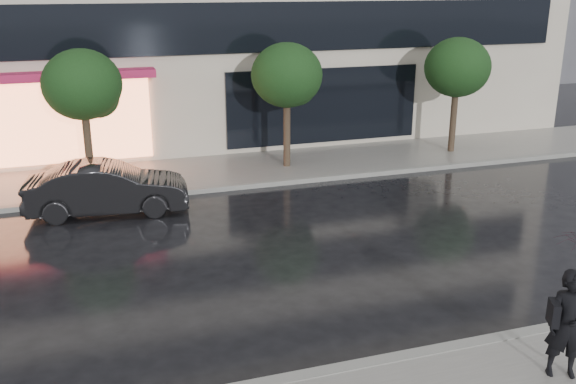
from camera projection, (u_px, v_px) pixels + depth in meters
name	position (u px, v px, depth m)	size (l,w,h in m)	color
ground	(302.00, 344.00, 10.63)	(120.00, 120.00, 0.00)	black
sidewalk_far	(193.00, 174.00, 19.86)	(60.00, 3.50, 0.12)	slate
curb_near	(324.00, 374.00, 9.71)	(60.00, 0.25, 0.14)	gray
curb_far	(203.00, 190.00, 18.28)	(60.00, 0.25, 0.14)	gray
tree_mid_west	(85.00, 87.00, 17.90)	(2.20, 2.20, 3.99)	#33261C
tree_mid_east	(288.00, 77.00, 19.68)	(2.20, 2.20, 3.99)	#33261C
tree_far_east	(458.00, 69.00, 21.46)	(2.20, 2.20, 3.99)	#33261C
parked_car	(107.00, 188.00, 16.46)	(1.42, 4.07, 1.34)	black
pedestrian_with_umbrella	(576.00, 289.00, 9.18)	(1.10, 1.11, 2.27)	black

